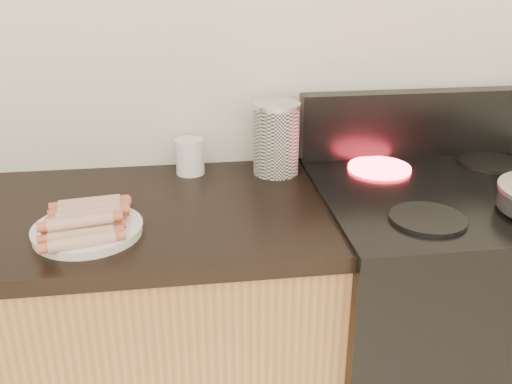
{
  "coord_description": "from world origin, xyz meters",
  "views": [
    {
      "loc": [
        0.04,
        0.37,
        1.5
      ],
      "look_at": [
        0.22,
        1.62,
        0.96
      ],
      "focal_mm": 40.0,
      "sensor_mm": 36.0,
      "label": 1
    }
  ],
  "objects": [
    {
      "name": "mug",
      "position": [
        0.07,
        1.92,
        0.95
      ],
      "size": [
        0.09,
        0.09,
        0.1
      ],
      "primitive_type": "cylinder",
      "rotation": [
        0.0,
        0.0,
        0.08
      ],
      "color": "white",
      "rests_on": "counter_slab"
    },
    {
      "name": "burner_far_right",
      "position": [
        0.95,
        1.84,
        0.92
      ],
      "size": [
        0.18,
        0.18,
        0.01
      ],
      "primitive_type": "cylinder",
      "color": "black",
      "rests_on": "stove"
    },
    {
      "name": "hotdog_pile",
      "position": [
        -0.18,
        1.56,
        0.94
      ],
      "size": [
        0.14,
        0.24,
        0.05
      ],
      "rotation": [
        0.0,
        0.0,
        0.18
      ],
      "color": "maroon",
      "rests_on": "main_plate"
    },
    {
      "name": "stove_panel",
      "position": [
        0.78,
        1.96,
        1.01
      ],
      "size": [
        0.76,
        0.06,
        0.2
      ],
      "primitive_type": "cube",
      "color": "black",
      "rests_on": "stove"
    },
    {
      "name": "burner_far_left",
      "position": [
        0.61,
        1.84,
        0.92
      ],
      "size": [
        0.18,
        0.18,
        0.01
      ],
      "primitive_type": "cylinder",
      "color": "#FF1E2D",
      "rests_on": "stove"
    },
    {
      "name": "canister",
      "position": [
        0.31,
        1.89,
        1.0
      ],
      "size": [
        0.13,
        0.13,
        0.21
      ],
      "rotation": [
        0.0,
        0.0,
        0.21
      ],
      "color": "white",
      "rests_on": "counter_slab"
    },
    {
      "name": "wall_back",
      "position": [
        0.0,
        2.0,
        1.3
      ],
      "size": [
        4.0,
        0.04,
        2.6
      ],
      "primitive_type": "cube",
      "color": "silver",
      "rests_on": "ground"
    },
    {
      "name": "main_plate",
      "position": [
        -0.18,
        1.56,
        0.91
      ],
      "size": [
        0.3,
        0.3,
        0.02
      ],
      "primitive_type": "cylinder",
      "rotation": [
        0.0,
        0.0,
        0.26
      ],
      "color": "white",
      "rests_on": "counter_slab"
    },
    {
      "name": "burner_near_left",
      "position": [
        0.61,
        1.51,
        0.92
      ],
      "size": [
        0.18,
        0.18,
        0.01
      ],
      "primitive_type": "cylinder",
      "color": "black",
      "rests_on": "stove"
    },
    {
      "name": "stove",
      "position": [
        0.78,
        1.68,
        0.46
      ],
      "size": [
        0.76,
        0.65,
        0.91
      ],
      "color": "black",
      "rests_on": "floor"
    }
  ]
}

